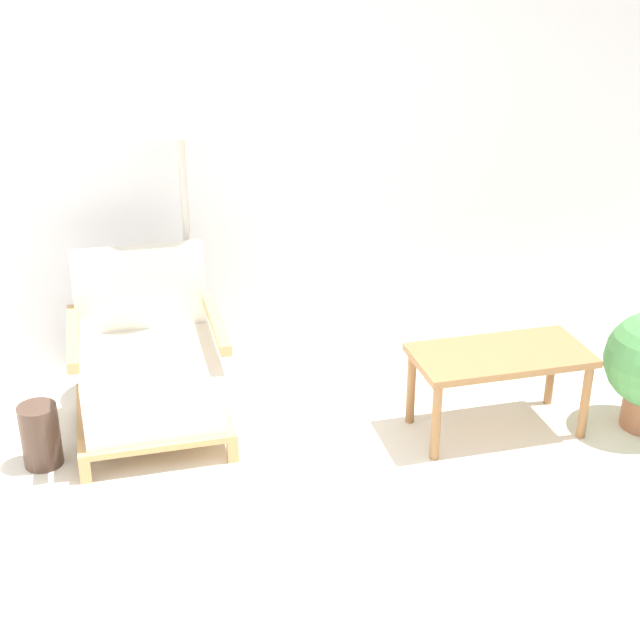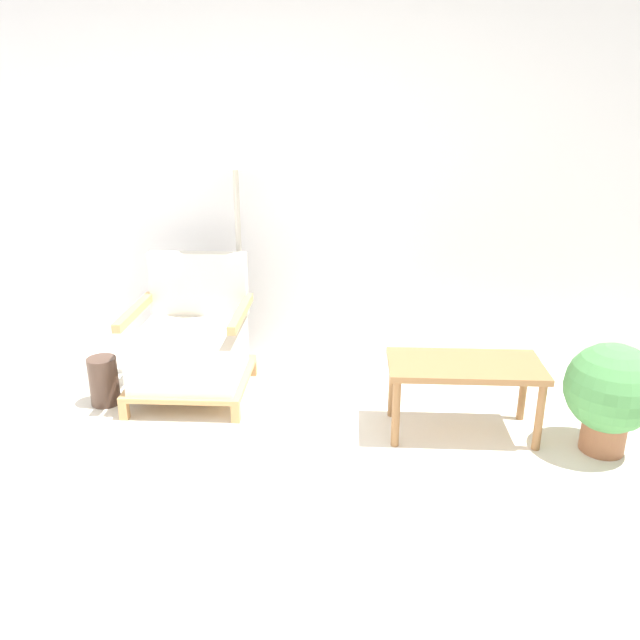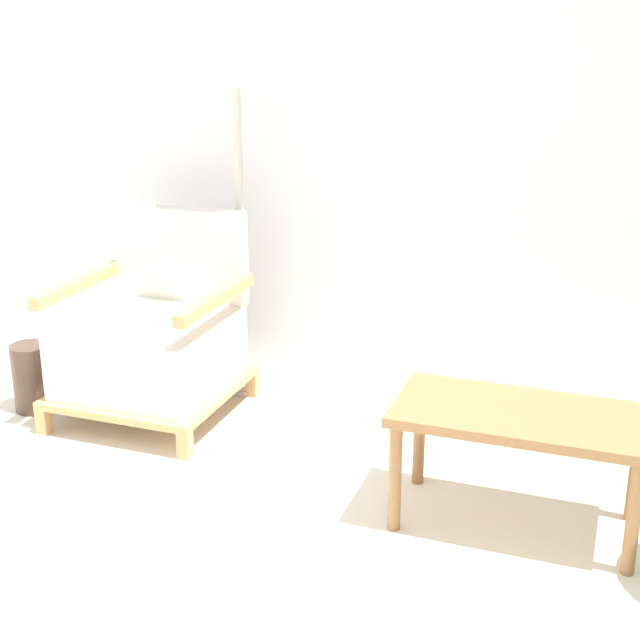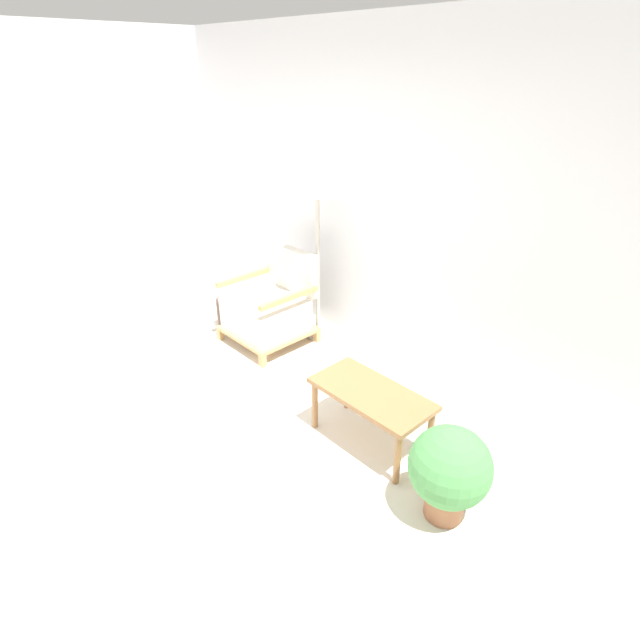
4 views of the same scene
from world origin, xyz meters
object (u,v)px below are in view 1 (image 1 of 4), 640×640
at_px(coffee_table, 500,363).
at_px(vase, 40,435).
at_px(armchair, 149,371).
at_px(floor_lamp, 179,115).

xyz_separation_m(coffee_table, vase, (-2.12, 0.23, -0.21)).
xyz_separation_m(armchair, vase, (-0.51, -0.16, -0.18)).
height_order(armchair, floor_lamp, floor_lamp).
bearing_deg(coffee_table, vase, 173.67).
relative_size(armchair, coffee_table, 1.02).
distance_m(armchair, coffee_table, 1.65).
height_order(armchair, vase, armchair).
distance_m(coffee_table, vase, 2.14).
bearing_deg(floor_lamp, vase, -144.98).
relative_size(armchair, floor_lamp, 0.51).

